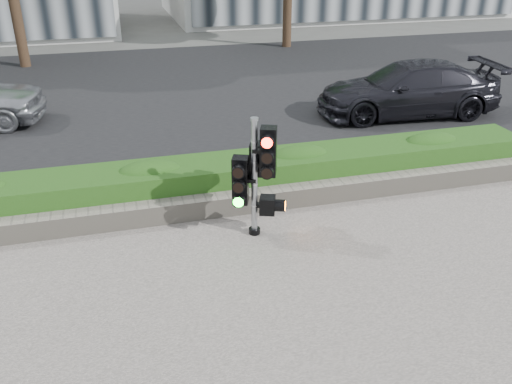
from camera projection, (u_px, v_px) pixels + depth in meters
ground at (257, 276)px, 7.58m from camera, size 120.00×120.00×0.00m
road at (169, 91)px, 16.26m from camera, size 60.00×13.00×0.02m
curb at (214, 181)px, 10.29m from camera, size 60.00×0.25×0.12m
stone_wall at (228, 204)px, 9.15m from camera, size 12.00×0.32×0.34m
hedge at (219, 179)px, 9.64m from camera, size 12.00×1.00×0.68m
traffic_signal at (256, 172)px, 8.15m from camera, size 0.71×0.59×1.91m
car_dark at (408, 89)px, 13.84m from camera, size 4.79×2.32×1.35m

